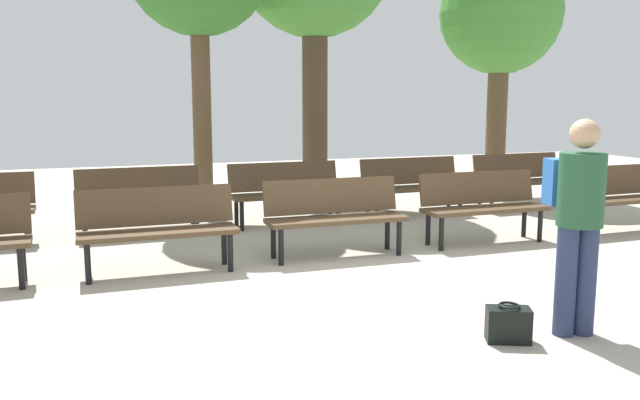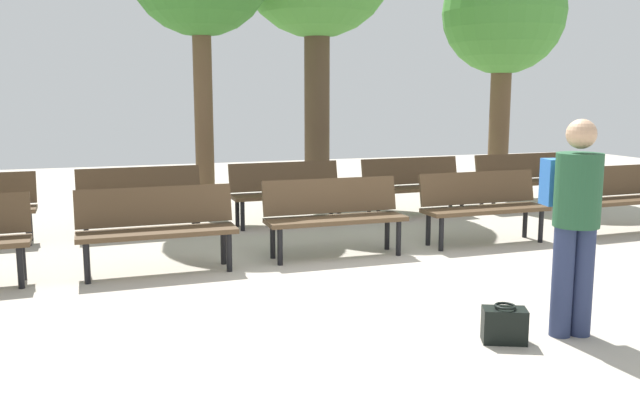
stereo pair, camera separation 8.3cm
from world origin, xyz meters
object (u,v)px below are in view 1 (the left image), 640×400
(bench_r0_c3, at_px, (482,202))
(bench_r0_c1, at_px, (158,224))
(bench_r1_c3, at_px, (412,183))
(bench_r0_c4, at_px, (614,194))
(tree_0, at_px, (501,16))
(bench_r1_c2, at_px, (286,189))
(bench_r1_c4, at_px, (520,177))
(visitor_with_backpack, at_px, (577,214))
(bench_r0_c2, at_px, (335,212))
(handbag, at_px, (508,324))
(bench_r1_c1, at_px, (140,196))

(bench_r0_c3, bearing_deg, bench_r0_c1, -178.75)
(bench_r1_c3, bearing_deg, bench_r0_c4, -44.95)
(tree_0, bearing_deg, bench_r0_c1, -150.08)
(bench_r1_c2, xyz_separation_m, tree_0, (4.58, 1.73, 2.72))
(bench_r1_c3, distance_m, bench_r1_c4, 1.98)
(bench_r0_c4, relative_size, tree_0, 0.37)
(bench_r0_c1, distance_m, bench_r0_c3, 3.94)
(tree_0, bearing_deg, visitor_with_backpack, -119.28)
(bench_r1_c3, height_order, visitor_with_backpack, visitor_with_backpack)
(bench_r0_c2, height_order, bench_r1_c3, same)
(tree_0, bearing_deg, bench_r1_c3, -146.61)
(bench_r0_c2, bearing_deg, bench_r0_c3, 1.59)
(visitor_with_backpack, bearing_deg, handbag, 11.52)
(bench_r1_c1, xyz_separation_m, bench_r1_c3, (4.00, 0.04, 0.00))
(bench_r1_c1, xyz_separation_m, visitor_with_backpack, (2.86, -4.89, 0.43))
(bench_r0_c4, height_order, tree_0, tree_0)
(bench_r0_c2, xyz_separation_m, bench_r1_c3, (2.00, 1.99, 0.00))
(tree_0, relative_size, visitor_with_backpack, 2.66)
(bench_r0_c3, distance_m, tree_0, 5.25)
(bench_r1_c3, bearing_deg, bench_r1_c1, 178.88)
(bench_r1_c4, xyz_separation_m, handbag, (-3.69, -5.01, -0.37))
(bench_r0_c1, height_order, bench_r0_c2, same)
(bench_r0_c4, distance_m, bench_r1_c2, 4.46)
(bench_r0_c1, distance_m, handbag, 3.67)
(bench_r0_c2, distance_m, tree_0, 6.48)
(bench_r0_c2, relative_size, bench_r1_c2, 1.00)
(bench_r0_c4, bearing_deg, bench_r1_c3, 135.04)
(bench_r0_c2, relative_size, bench_r1_c1, 0.99)
(bench_r0_c4, xyz_separation_m, tree_0, (0.54, 3.62, 2.72))
(bench_r0_c4, relative_size, bench_r1_c4, 1.00)
(bench_r0_c3, xyz_separation_m, bench_r1_c2, (-1.97, 1.91, 0.00))
(bench_r0_c3, height_order, bench_r0_c4, same)
(bench_r0_c4, relative_size, handbag, 4.42)
(bench_r1_c2, height_order, bench_r1_c4, same)
(bench_r0_c4, xyz_separation_m, handbag, (-3.75, -3.03, -0.37))
(tree_0, xyz_separation_m, visitor_with_backpack, (-3.72, -6.64, -2.29))
(bench_r1_c1, relative_size, bench_r1_c4, 1.00)
(bench_r0_c1, distance_m, bench_r1_c3, 4.47)
(bench_r1_c1, height_order, bench_r1_c3, same)
(visitor_with_backpack, bearing_deg, tree_0, -107.95)
(bench_r1_c3, bearing_deg, bench_r1_c2, 179.15)
(bench_r0_c4, bearing_deg, bench_r0_c1, 179.68)
(bench_r1_c1, height_order, bench_r1_c2, same)
(bench_r1_c1, bearing_deg, bench_r0_c2, -45.82)
(bench_r0_c2, relative_size, tree_0, 0.36)
(bench_r1_c3, height_order, tree_0, tree_0)
(bench_r0_c3, bearing_deg, bench_r1_c2, 135.34)
(bench_r1_c3, bearing_deg, handbag, -110.86)
(bench_r1_c4, bearing_deg, bench_r1_c1, 179.26)
(bench_r1_c3, relative_size, handbag, 4.42)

